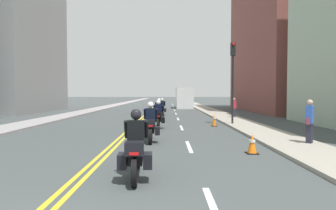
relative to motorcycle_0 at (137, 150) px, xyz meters
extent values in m
plane|color=#414646|center=(-1.32, 44.07, -0.66)|extent=(264.00, 264.00, 0.00)
cube|color=gray|center=(-8.13, 44.07, -0.60)|extent=(2.21, 144.00, 0.12)
cube|color=#9E9789|center=(5.50, 44.07, -0.60)|extent=(2.21, 144.00, 0.12)
cube|color=yellow|center=(-1.44, 44.07, -0.65)|extent=(0.12, 132.00, 0.01)
cube|color=yellow|center=(-1.20, 44.07, -0.65)|extent=(0.12, 132.00, 0.01)
cube|color=silver|center=(1.54, 4.07, -0.65)|extent=(0.14, 2.40, 0.01)
cube|color=silver|center=(1.54, 10.07, -0.65)|extent=(0.14, 2.40, 0.01)
cube|color=silver|center=(1.54, 16.07, -0.65)|extent=(0.14, 2.40, 0.01)
cube|color=silver|center=(1.54, 22.07, -0.65)|extent=(0.14, 2.40, 0.01)
cube|color=silver|center=(1.54, 28.07, -0.65)|extent=(0.14, 2.40, 0.01)
cube|color=silver|center=(1.54, 34.07, -0.65)|extent=(0.14, 2.40, 0.01)
cube|color=silver|center=(1.54, 40.07, -0.65)|extent=(0.14, 2.40, 0.01)
cube|color=silver|center=(1.54, 46.07, -0.65)|extent=(0.14, 2.40, 0.01)
cube|color=silver|center=(1.54, 52.07, -0.65)|extent=(0.14, 2.40, 0.01)
cube|color=gray|center=(-15.93, 25.10, 7.90)|extent=(6.85, 13.21, 17.12)
cube|color=brown|center=(14.42, 26.81, 8.51)|extent=(9.10, 17.86, 18.33)
cube|color=#2D3847|center=(18.99, 26.81, 3.93)|extent=(0.04, 15.00, 0.90)
cube|color=#2D3847|center=(18.99, 26.81, 7.29)|extent=(0.04, 15.00, 0.90)
cube|color=#2D3847|center=(18.99, 26.81, 10.65)|extent=(0.04, 15.00, 0.90)
cylinder|color=black|center=(-0.05, 0.92, -0.35)|extent=(0.15, 0.63, 0.62)
cylinder|color=black|center=(0.04, -0.67, -0.35)|extent=(0.15, 0.63, 0.62)
cube|color=silver|center=(-0.05, 0.92, -0.01)|extent=(0.16, 0.33, 0.04)
cube|color=black|center=(-0.01, 0.13, -0.07)|extent=(0.39, 1.23, 0.40)
cube|color=black|center=(0.03, -0.59, 0.15)|extent=(0.42, 0.38, 0.28)
cube|color=red|center=(0.04, -0.78, 0.07)|extent=(0.20, 0.04, 0.06)
cube|color=black|center=(-0.26, -0.37, -0.17)|extent=(0.23, 0.45, 0.32)
cube|color=black|center=(0.30, -0.33, -0.17)|extent=(0.23, 0.45, 0.32)
cube|color=#B2C1CC|center=(-0.04, 0.64, 0.31)|extent=(0.37, 0.14, 0.36)
cube|color=black|center=(0.00, 0.08, 0.41)|extent=(0.41, 0.28, 0.56)
cylinder|color=black|center=(-0.25, 0.21, 0.46)|extent=(0.12, 0.29, 0.45)
cylinder|color=black|center=(0.23, 0.24, 0.46)|extent=(0.12, 0.29, 0.45)
sphere|color=black|center=(-0.01, 0.11, 0.83)|extent=(0.26, 0.26, 0.26)
cylinder|color=black|center=(-0.01, 6.14, -0.34)|extent=(0.16, 0.63, 0.63)
cylinder|color=black|center=(0.06, 4.53, -0.34)|extent=(0.16, 0.63, 0.63)
cube|color=silver|center=(-0.01, 6.14, -0.01)|extent=(0.15, 0.33, 0.04)
cube|color=black|center=(0.02, 5.34, -0.06)|extent=(0.37, 1.24, 0.40)
cube|color=black|center=(0.06, 4.61, 0.16)|extent=(0.41, 0.38, 0.28)
cube|color=red|center=(0.06, 4.42, 0.08)|extent=(0.20, 0.04, 0.06)
cube|color=black|center=(-0.23, 4.84, -0.16)|extent=(0.22, 0.45, 0.32)
cube|color=black|center=(0.32, 4.87, -0.16)|extent=(0.22, 0.45, 0.32)
cube|color=#B2C1CC|center=(0.00, 5.85, 0.32)|extent=(0.36, 0.14, 0.36)
cube|color=black|center=(0.03, 5.29, 0.43)|extent=(0.41, 0.28, 0.58)
cylinder|color=black|center=(-0.22, 5.43, 0.48)|extent=(0.11, 0.28, 0.45)
cylinder|color=black|center=(0.26, 5.45, 0.48)|extent=(0.11, 0.28, 0.45)
sphere|color=white|center=(0.03, 5.32, 0.86)|extent=(0.26, 0.26, 0.26)
cylinder|color=black|center=(0.19, 10.95, -0.35)|extent=(0.12, 0.61, 0.61)
cylinder|color=black|center=(0.19, 9.42, -0.35)|extent=(0.12, 0.61, 0.61)
cube|color=silver|center=(0.19, 10.95, -0.03)|extent=(0.14, 0.32, 0.04)
cube|color=black|center=(0.19, 10.18, -0.07)|extent=(0.32, 1.16, 0.40)
cube|color=black|center=(0.19, 9.49, 0.15)|extent=(0.40, 0.36, 0.28)
cube|color=red|center=(0.19, 9.30, 0.07)|extent=(0.20, 0.03, 0.06)
cube|color=black|center=(-0.09, 9.72, -0.17)|extent=(0.20, 0.44, 0.32)
cube|color=black|center=(0.47, 9.72, -0.17)|extent=(0.20, 0.44, 0.32)
cube|color=#B2C1CC|center=(0.19, 10.67, 0.31)|extent=(0.36, 0.12, 0.36)
cube|color=black|center=(0.19, 10.13, 0.40)|extent=(0.40, 0.26, 0.55)
cylinder|color=black|center=(-0.05, 10.28, 0.45)|extent=(0.10, 0.28, 0.45)
cylinder|color=black|center=(0.43, 10.28, 0.45)|extent=(0.10, 0.28, 0.45)
sphere|color=white|center=(0.19, 10.16, 0.82)|extent=(0.26, 0.26, 0.26)
cylinder|color=black|center=(0.10, 15.46, -0.35)|extent=(0.12, 0.62, 0.62)
cylinder|color=black|center=(0.08, 13.93, -0.35)|extent=(0.12, 0.62, 0.62)
cube|color=silver|center=(0.10, 15.46, -0.02)|extent=(0.14, 0.32, 0.04)
cube|color=black|center=(0.09, 14.69, -0.07)|extent=(0.33, 1.16, 0.40)
cube|color=black|center=(0.08, 14.01, 0.15)|extent=(0.40, 0.36, 0.28)
cube|color=red|center=(0.08, 13.82, 0.07)|extent=(0.20, 0.03, 0.06)
cube|color=black|center=(-0.19, 14.24, -0.17)|extent=(0.20, 0.44, 0.32)
cube|color=black|center=(0.37, 14.23, -0.17)|extent=(0.20, 0.44, 0.32)
cube|color=#B2C1CC|center=(0.09, 15.18, 0.31)|extent=(0.36, 0.13, 0.36)
cube|color=black|center=(0.09, 14.64, 0.42)|extent=(0.40, 0.26, 0.58)
cylinder|color=black|center=(-0.15, 14.80, 0.47)|extent=(0.10, 0.28, 0.45)
cylinder|color=black|center=(0.33, 14.79, 0.47)|extent=(0.10, 0.28, 0.45)
sphere|color=white|center=(0.09, 14.67, 0.85)|extent=(0.26, 0.26, 0.26)
cylinder|color=black|center=(0.21, 20.72, -0.34)|extent=(0.13, 0.63, 0.63)
cylinder|color=black|center=(0.21, 19.21, -0.34)|extent=(0.13, 0.63, 0.63)
cube|color=silver|center=(0.21, 20.72, -0.01)|extent=(0.14, 0.32, 0.04)
cube|color=black|center=(0.21, 19.97, -0.06)|extent=(0.32, 1.15, 0.40)
cube|color=black|center=(0.21, 19.29, 0.16)|extent=(0.40, 0.36, 0.28)
cube|color=red|center=(0.21, 19.10, 0.08)|extent=(0.20, 0.03, 0.06)
cube|color=black|center=(-0.07, 19.51, -0.16)|extent=(0.20, 0.44, 0.32)
cube|color=black|center=(0.49, 19.52, -0.16)|extent=(0.20, 0.44, 0.32)
cube|color=#B2C1CC|center=(0.21, 20.45, 0.32)|extent=(0.36, 0.12, 0.36)
cube|color=black|center=(0.21, 19.92, 0.39)|extent=(0.40, 0.26, 0.52)
cylinder|color=black|center=(-0.03, 20.07, 0.44)|extent=(0.10, 0.28, 0.45)
cylinder|color=black|center=(0.45, 20.07, 0.44)|extent=(0.10, 0.28, 0.45)
sphere|color=white|center=(0.21, 19.95, 0.79)|extent=(0.26, 0.26, 0.26)
cube|color=black|center=(3.53, 2.78, -0.64)|extent=(0.38, 0.38, 0.03)
cone|color=orange|center=(3.53, 2.78, -0.31)|extent=(0.30, 0.30, 0.63)
cylinder|color=white|center=(3.53, 2.78, -0.24)|extent=(0.20, 0.20, 0.08)
cube|color=black|center=(3.56, 10.90, -0.64)|extent=(0.34, 0.34, 0.03)
cone|color=orange|center=(3.56, 10.90, -0.26)|extent=(0.27, 0.27, 0.74)
cylinder|color=white|center=(3.56, 10.90, -0.17)|extent=(0.19, 0.19, 0.08)
cylinder|color=black|center=(4.79, 11.44, 1.54)|extent=(0.12, 0.12, 4.40)
cube|color=black|center=(4.79, 11.44, 4.09)|extent=(0.28, 0.28, 0.80)
sphere|color=red|center=(4.79, 11.29, 4.37)|extent=(0.18, 0.18, 0.18)
cube|color=#252533|center=(6.09, 4.18, -0.23)|extent=(0.33, 0.34, 0.85)
cube|color=blue|center=(6.09, 4.18, 0.53)|extent=(0.40, 0.42, 0.68)
sphere|color=tan|center=(6.09, 4.18, 0.99)|extent=(0.22, 0.22, 0.22)
cube|color=#92333E|center=(5.95, 4.00, 0.30)|extent=(0.18, 0.19, 0.24)
cube|color=#252A39|center=(6.03, 16.56, -0.26)|extent=(0.34, 0.32, 0.79)
cube|color=#BF2D40|center=(6.03, 16.56, 0.45)|extent=(0.42, 0.38, 0.63)
sphere|color=tan|center=(6.03, 16.56, 0.88)|extent=(0.22, 0.22, 0.22)
cube|color=#B7B4B9|center=(2.99, 36.45, 0.44)|extent=(2.00, 1.80, 2.20)
cube|color=white|center=(2.99, 33.45, 0.74)|extent=(2.20, 5.20, 2.80)
cylinder|color=black|center=(2.99, 36.05, -0.21)|extent=(2.00, 0.90, 0.90)
cylinder|color=black|center=(2.99, 31.85, -0.21)|extent=(2.00, 0.90, 0.90)
camera|label=1|loc=(0.75, -6.76, 1.32)|focal=31.17mm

